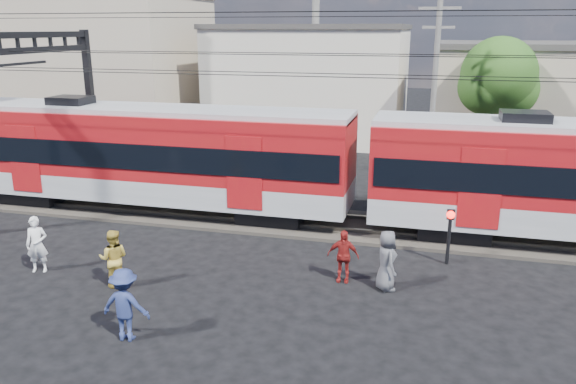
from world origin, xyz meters
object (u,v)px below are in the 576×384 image
object	(u,v)px
pedestrian_c	(125,305)
commuter_train	(153,152)
crossing_signal	(450,226)
pedestrian_a	(37,244)

from	to	relation	value
pedestrian_c	commuter_train	bearing A→B (deg)	-69.29
crossing_signal	pedestrian_a	bearing A→B (deg)	-163.07
pedestrian_a	pedestrian_c	world-z (taller)	pedestrian_c
pedestrian_a	crossing_signal	world-z (taller)	crossing_signal
pedestrian_c	crossing_signal	size ratio (longest dim) A/B	0.99
commuter_train	pedestrian_a	size ratio (longest dim) A/B	29.21
crossing_signal	commuter_train	bearing A→B (deg)	167.18
commuter_train	pedestrian_a	xyz separation A→B (m)	(-0.68, -6.18, -1.54)
commuter_train	pedestrian_c	bearing A→B (deg)	-66.68
pedestrian_a	pedestrian_c	distance (m)	5.34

